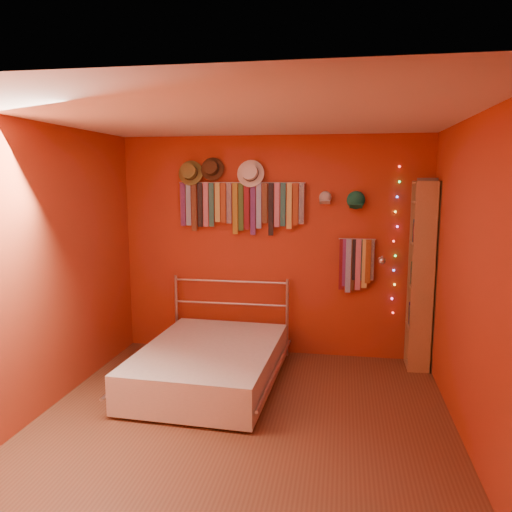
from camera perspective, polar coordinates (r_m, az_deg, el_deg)
The scene contains 16 objects.
ground at distance 4.42m, azimuth -1.52°, elevation -18.39°, with size 3.50×3.50×0.00m, color brown.
back_wall at distance 5.71m, azimuth 1.90°, elevation 1.06°, with size 3.50×0.02×2.50m, color #AA391B.
right_wall at distance 4.05m, azimuth 23.51°, elevation -2.93°, with size 0.02×3.50×2.50m, color #AA391B.
left_wall at distance 4.68m, azimuth -23.11°, elevation -1.40°, with size 0.02×3.50×2.50m, color #AA391B.
ceiling at distance 3.96m, azimuth -1.67°, elevation 15.74°, with size 3.50×3.50×0.02m, color white.
tie_rack at distance 5.66m, azimuth -1.76°, elevation 5.93°, with size 1.45×0.03×0.60m.
small_tie_rack at distance 5.62m, azimuth 11.35°, elevation -0.72°, with size 0.40×0.03×0.61m.
fedora_olive at distance 5.77m, azimuth -7.57°, elevation 9.47°, with size 0.29×0.16×0.28m.
fedora_brown at distance 5.70m, azimuth -5.10°, elevation 9.96°, with size 0.26×0.14×0.26m.
fedora_white at distance 5.60m, azimuth -0.69°, elevation 9.50°, with size 0.31×0.17×0.30m.
cap_white at distance 5.56m, azimuth 7.93°, elevation 6.63°, with size 0.16×0.20×0.16m.
cap_green at distance 5.56m, azimuth 11.35°, elevation 6.27°, with size 0.19×0.24×0.19m.
fairy_lights at distance 5.63m, azimuth 15.65°, elevation 1.63°, with size 0.06×0.02×1.63m.
reading_lamp at distance 5.44m, azimuth 14.17°, elevation -0.49°, with size 0.08×0.32×0.10m.
bookshelf at distance 5.55m, azimuth 18.78°, elevation -2.08°, with size 0.25×0.34×2.00m.
bed at distance 5.07m, azimuth -5.30°, elevation -12.15°, with size 1.43×1.89×0.90m.
Camera 1 is at (0.79, -3.85, 2.03)m, focal length 35.00 mm.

